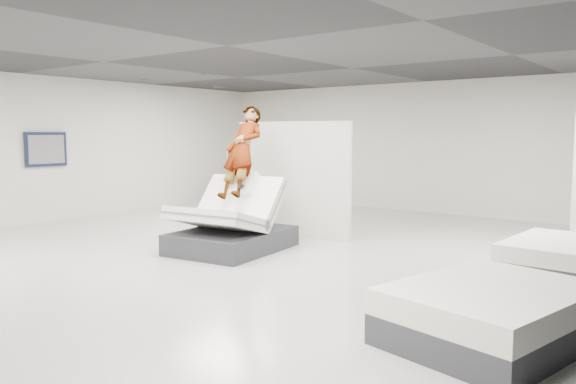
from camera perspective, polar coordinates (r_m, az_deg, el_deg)
The scene contains 9 objects.
room at distance 8.29m, azimuth -6.08°, elevation 3.54°, with size 14.00×14.04×3.20m.
hero_bed at distance 9.38m, azimuth -5.83°, elevation -3.58°, with size 1.70×2.12×1.31m.
person at distance 9.55m, azimuth -4.69°, elevation 1.99°, with size 0.63×0.42×1.74m, color slate.
remote at distance 9.15m, azimuth -4.81°, elevation 0.47°, with size 0.05×0.14×0.03m, color black.
divider_panel at distance 10.57m, azimuth 0.50°, elevation 1.29°, with size 2.38×0.11×2.17m, color silver.
flat_bed_right_far at distance 8.61m, azimuth 26.16°, elevation -6.07°, with size 1.44×1.85×0.48m.
flat_bed_right_near at distance 5.71m, azimuth 20.00°, elevation -11.55°, with size 1.83×2.19×0.53m.
flat_bed_left_far at distance 15.37m, azimuth -3.32°, elevation -0.19°, with size 2.61×2.33×0.59m.
wall_poster at distance 13.34m, azimuth -23.37°, elevation 4.00°, with size 0.06×0.95×0.75m.
Camera 1 is at (5.71, -6.00, 1.95)m, focal length 35.00 mm.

